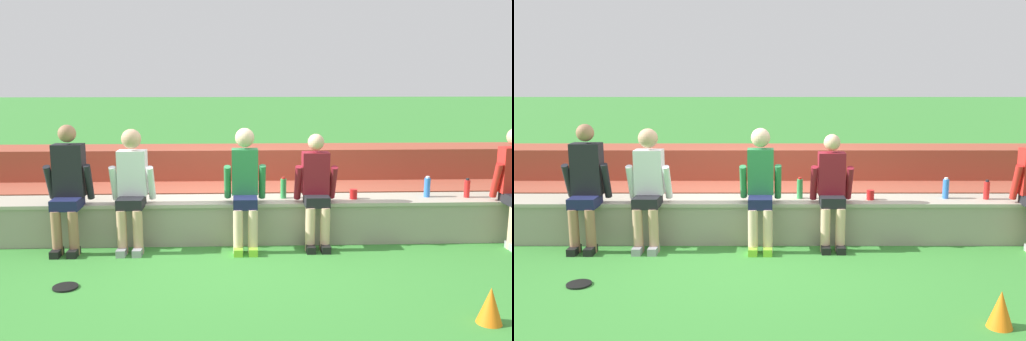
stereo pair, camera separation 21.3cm
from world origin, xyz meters
The scene contains 13 objects.
ground_plane centered at (0.00, 0.00, 0.00)m, with size 80.00×80.00×0.00m, color #388433.
stone_seating_wall centered at (0.00, 0.26, 0.27)m, with size 7.87×0.56×0.51m.
brick_bleachers centered at (0.00, 1.77, 0.37)m, with size 10.87×1.56×0.90m.
person_far_left centered at (-1.90, -0.03, 0.75)m, with size 0.52×0.53×1.43m.
person_left_of_center centered at (-1.19, -0.02, 0.74)m, with size 0.50×0.55×1.37m.
person_center centered at (0.10, -0.02, 0.73)m, with size 0.48×0.58×1.38m.
person_right_of_center centered at (0.92, -0.02, 0.69)m, with size 0.49×0.50×1.31m.
water_bottle_center_gap centered at (2.80, 0.24, 0.62)m, with size 0.07×0.07×0.23m.
water_bottle_near_left centered at (2.32, 0.28, 0.63)m, with size 0.07×0.07×0.25m.
water_bottle_mid_left centered at (0.57, 0.28, 0.63)m, with size 0.07×0.07×0.26m.
plastic_cup_middle centered at (1.40, 0.21, 0.56)m, with size 0.09×0.09×0.12m, color red.
frisbee centered at (-1.62, -1.18, 0.01)m, with size 0.24×0.24×0.02m, color black.
sports_cone centered at (2.03, -2.04, 0.15)m, with size 0.20×0.20×0.30m, color orange.
Camera 2 is at (0.21, -6.03, 1.99)m, focal length 37.70 mm.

